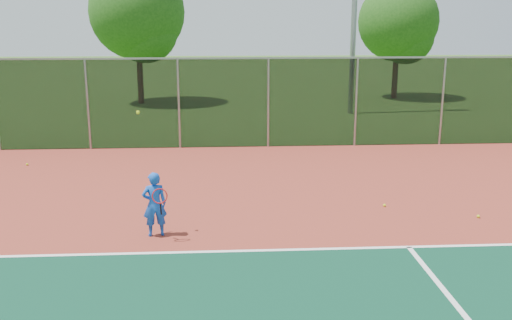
{
  "coord_description": "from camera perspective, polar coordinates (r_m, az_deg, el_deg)",
  "views": [
    {
      "loc": [
        -1.54,
        -7.04,
        4.32
      ],
      "look_at": [
        -0.83,
        5.0,
        1.3
      ],
      "focal_mm": 40.0,
      "sensor_mm": 36.0,
      "label": 1
    }
  ],
  "objects": [
    {
      "name": "practice_ball_2",
      "position": [
        18.37,
        -21.91,
        -0.4
      ],
      "size": [
        0.07,
        0.07,
        0.07
      ],
      "primitive_type": "sphere",
      "color": "#C9DA19",
      "rests_on": "court_apron"
    },
    {
      "name": "tree_back_mid",
      "position": [
        32.21,
        14.22,
        12.94
      ],
      "size": [
        4.26,
        4.26,
        6.25
      ],
      "color": "#3A2315",
      "rests_on": "ground"
    },
    {
      "name": "fence_back",
      "position": [
        19.3,
        1.23,
        5.85
      ],
      "size": [
        30.0,
        0.06,
        3.03
      ],
      "color": "black",
      "rests_on": "court_apron"
    },
    {
      "name": "practice_ball_4",
      "position": [
        13.57,
        21.35,
        -5.27
      ],
      "size": [
        0.07,
        0.07,
        0.07
      ],
      "primitive_type": "sphere",
      "color": "#C9DA19",
      "rests_on": "court_apron"
    },
    {
      "name": "court_apron",
      "position": [
        10.13,
        5.81,
        -11.2
      ],
      "size": [
        30.0,
        20.0,
        0.02
      ],
      "primitive_type": "cube",
      "color": "maroon",
      "rests_on": "ground"
    },
    {
      "name": "tennis_player",
      "position": [
        11.63,
        -10.11,
        -4.35
      ],
      "size": [
        0.59,
        0.62,
        2.55
      ],
      "color": "blue",
      "rests_on": "court_apron"
    },
    {
      "name": "practice_ball_0",
      "position": [
        13.7,
        12.73,
        -4.44
      ],
      "size": [
        0.07,
        0.07,
        0.07
      ],
      "primitive_type": "sphere",
      "color": "#C9DA19",
      "rests_on": "court_apron"
    },
    {
      "name": "tree_back_left",
      "position": [
        29.88,
        -11.62,
        13.89
      ],
      "size": [
        4.74,
        4.74,
        6.97
      ],
      "color": "#3A2315",
      "rests_on": "ground"
    }
  ]
}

